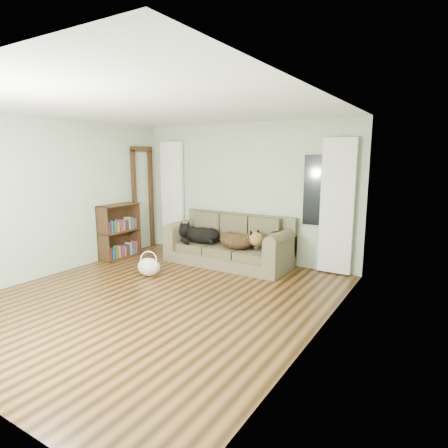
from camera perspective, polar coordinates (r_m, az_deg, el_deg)
The scene contains 15 objects.
floor at distance 5.48m, azimuth -9.95°, elevation -11.00°, with size 5.00×5.00×0.00m, color black.
ceiling at distance 5.15m, azimuth -10.89°, elevation 17.07°, with size 5.00×5.00×0.00m, color white.
wall_back at distance 7.20m, azimuth 3.07°, elevation 4.90°, with size 4.50×0.04×2.60m, color #AABFA2.
wall_left at distance 6.86m, azimuth -24.54°, elevation 3.72°, with size 0.04×5.00×2.60m, color #AABFA2.
wall_right at distance 4.03m, azimuth 14.15°, elevation 0.30°, with size 0.04×5.00×2.60m, color #AABFA2.
curtain_left at distance 8.10m, azimuth -7.86°, elevation 4.35°, with size 0.55×0.08×2.25m, color white.
curtain_right at distance 6.47m, azimuth 16.84°, elevation 2.52°, with size 0.55×0.08×2.25m, color white.
window_pane at distance 6.59m, azimuth 14.12°, elevation 4.98°, with size 0.50×0.03×1.20m, color black.
door_casing at distance 8.17m, azimuth -12.22°, elevation 3.56°, with size 0.07×0.60×2.10m, color #2F2011.
sofa at distance 6.90m, azimuth 0.60°, elevation -2.48°, with size 2.32×1.00×0.95m, color brown.
dog_black_lab at distance 7.14m, azimuth -3.57°, elevation -1.82°, with size 0.72×0.50×0.31m, color black.
dog_shepherd at distance 6.68m, azimuth 2.21°, elevation -2.57°, with size 0.70×0.49×0.31m, color black.
tv_remote at distance 6.30m, azimuth 7.63°, elevation -1.20°, with size 0.05×0.17×0.02m, color black.
tote_bag at distance 6.42m, azimuth -11.39°, elevation -6.33°, with size 0.41×0.32×0.30m, color beige.
bookshelf at distance 7.62m, azimuth -15.64°, elevation -1.26°, with size 0.32×0.84×1.06m, color #2F2011.
Camera 1 is at (3.43, -3.79, 1.98)m, focal length 30.00 mm.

